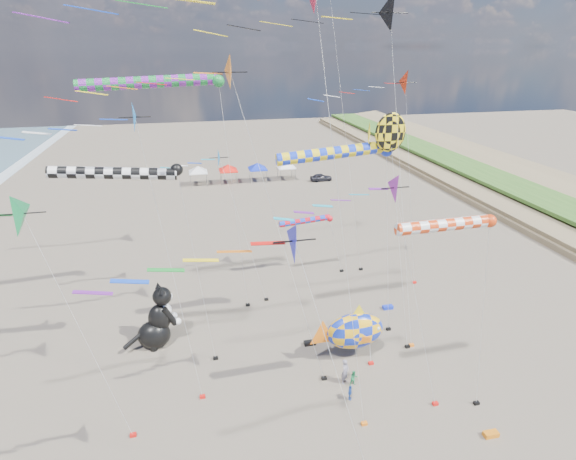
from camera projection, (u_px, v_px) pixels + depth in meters
The scene contains 23 objects.
delta_kite_0 at pixel (402, 196), 22.90m from camera, with size 8.90×1.74×15.78m.
delta_kite_2 at pixel (389, 15), 25.29m from camera, with size 13.64×2.58×24.83m.
delta_kite_3 at pixel (386, 86), 36.17m from camera, with size 11.42×2.21×20.11m.
delta_kite_5 at pixel (267, 264), 15.69m from camera, with size 11.52×1.82×15.88m.
delta_kite_6 at pixel (95, 128), 22.18m from camera, with size 10.11×1.79×19.19m.
delta_kite_7 at pixel (224, 80), 22.61m from camera, with size 13.11×2.05×21.46m.
delta_kite_8 at pixel (214, 165), 35.51m from camera, with size 9.40×1.80×14.18m.
windsock_0 at pixel (450, 226), 23.58m from camera, with size 7.10×0.71×13.30m.
windsock_1 at pixel (156, 83), 31.87m from camera, with size 11.46×0.89×19.71m.
windsock_2 at pixel (308, 221), 43.47m from camera, with size 6.77×0.62×6.31m.
windsock_3 at pixel (339, 153), 30.23m from camera, with size 9.45×0.89×15.43m.
windsock_4 at pixel (121, 174), 26.97m from camera, with size 9.05×0.77×14.96m.
angelfish_kite at pixel (388, 135), 29.97m from camera, with size 3.74×3.02×17.60m.
cat_inflatable at pixel (156, 316), 34.15m from camera, with size 3.79×1.90×5.12m, color black, non-canonical shape.
fish_inflatable at pixel (354, 331), 32.70m from camera, with size 5.70×2.00×4.60m.
person_adult at pixel (345, 371), 30.78m from camera, with size 0.69×0.45×1.88m, color gray.
child_green at pixel (354, 378), 30.68m from camera, with size 0.57×0.44×1.17m, color #22844D.
child_blue at pixel (350, 393), 29.44m from camera, with size 0.65×0.27×1.11m, color #224CAD.
kite_bag_0 at pixel (388, 307), 39.84m from camera, with size 0.90×0.44×0.30m, color #142AC8.
kite_bag_2 at pixel (310, 343), 35.05m from camera, with size 0.90×0.44×0.30m, color black.
kite_bag_3 at pixel (491, 434), 26.80m from camera, with size 0.90×0.44×0.30m, color orange.
tent_row at pixel (243, 164), 75.76m from camera, with size 19.20×4.20×3.80m.
parked_car at pixel (321, 177), 77.60m from camera, with size 1.52×3.79×1.29m, color #26262D.
Camera 1 is at (-7.38, -14.17, 21.60)m, focal length 28.00 mm.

